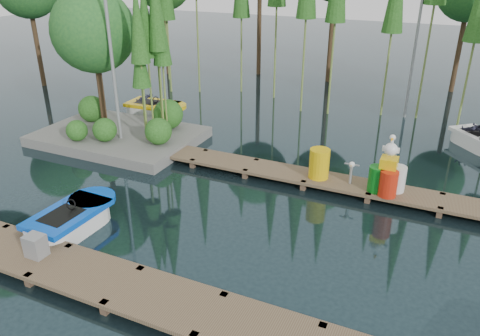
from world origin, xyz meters
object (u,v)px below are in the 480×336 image
at_px(utility_cabinet, 36,246).
at_px(island, 109,60).
at_px(drum_cluster, 388,176).
at_px(boat_blue, 71,221).
at_px(yellow_barrel, 319,163).
at_px(boat_yellow_far, 154,109).

bearing_deg(utility_cabinet, island, 115.93).
bearing_deg(drum_cluster, island, 175.03).
height_order(boat_blue, drum_cluster, drum_cluster).
distance_m(boat_blue, utility_cabinet, 1.67).
relative_size(boat_blue, drum_cluster, 1.58).
relative_size(yellow_barrel, drum_cluster, 0.53).
relative_size(utility_cabinet, drum_cluster, 0.30).
xyz_separation_m(boat_yellow_far, drum_cluster, (11.07, -3.95, 0.52)).
relative_size(boat_blue, utility_cabinet, 5.23).
xyz_separation_m(island, yellow_barrel, (8.65, -0.79, -2.40)).
xyz_separation_m(boat_blue, utility_cabinet, (0.45, -1.58, 0.30)).
bearing_deg(boat_yellow_far, utility_cabinet, -51.80).
distance_m(island, drum_cluster, 11.08).
height_order(boat_yellow_far, drum_cluster, drum_cluster).
xyz_separation_m(island, drum_cluster, (10.79, -0.94, -2.35)).
bearing_deg(drum_cluster, yellow_barrel, 176.02).
relative_size(boat_blue, yellow_barrel, 2.99).
relative_size(island, boat_blue, 2.34).
bearing_deg(yellow_barrel, boat_yellow_far, 156.93).
bearing_deg(island, yellow_barrel, -5.22).
distance_m(boat_blue, yellow_barrel, 7.61).
height_order(island, yellow_barrel, island).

